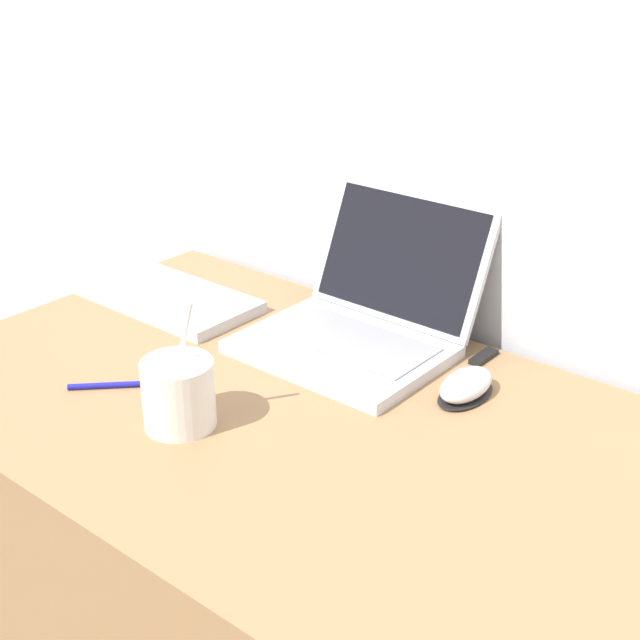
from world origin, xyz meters
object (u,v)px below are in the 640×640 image
(drink_cup, at_px, (178,392))
(usb_stick, at_px, (484,357))
(external_keyboard, at_px, (149,291))
(pen, at_px, (113,385))
(laptop, at_px, (363,315))
(computer_mouse, at_px, (466,386))

(drink_cup, bearing_deg, usb_stick, 63.16)
(external_keyboard, height_order, pen, external_keyboard)
(laptop, relative_size, computer_mouse, 2.92)
(laptop, height_order, usb_stick, laptop)
(external_keyboard, bearing_deg, drink_cup, -35.32)
(laptop, xyz_separation_m, drink_cup, (-0.04, -0.36, 0.00))
(laptop, xyz_separation_m, external_keyboard, (-0.42, -0.09, -0.04))
(external_keyboard, bearing_deg, laptop, 12.59)
(laptop, height_order, computer_mouse, laptop)
(laptop, distance_m, external_keyboard, 0.43)
(drink_cup, relative_size, pen, 1.85)
(laptop, height_order, pen, laptop)
(laptop, distance_m, pen, 0.40)
(external_keyboard, relative_size, usb_stick, 7.14)
(drink_cup, distance_m, usb_stick, 0.49)
(laptop, relative_size, external_keyboard, 0.76)
(external_keyboard, distance_m, usb_stick, 0.62)
(usb_stick, bearing_deg, laptop, -157.42)
(computer_mouse, bearing_deg, external_keyboard, -175.65)
(pen, bearing_deg, computer_mouse, 36.82)
(drink_cup, height_order, external_keyboard, drink_cup)
(computer_mouse, height_order, external_keyboard, computer_mouse)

